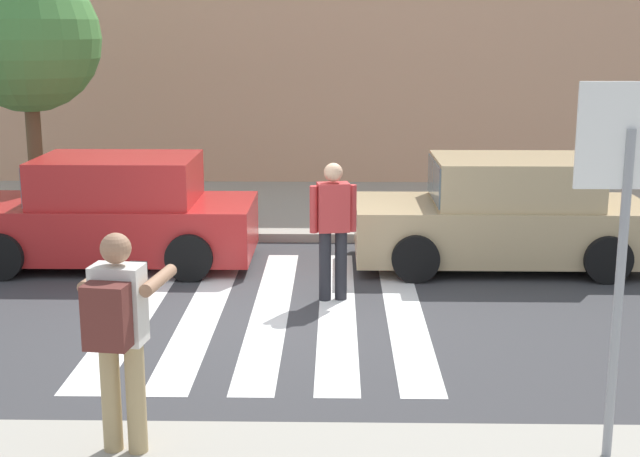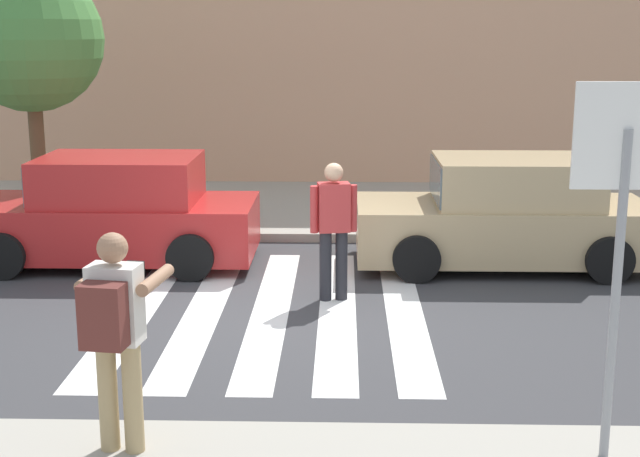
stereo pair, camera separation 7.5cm
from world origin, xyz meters
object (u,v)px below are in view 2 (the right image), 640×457
at_px(photographer_with_backpack, 115,324).
at_px(pedestrian_crossing, 334,224).
at_px(parked_car_red, 114,214).
at_px(parked_car_tan, 506,216).
at_px(stop_sign, 623,190).
at_px(street_tree_west, 30,40).

height_order(photographer_with_backpack, pedestrian_crossing, photographer_with_backpack).
bearing_deg(parked_car_red, parked_car_tan, 0.00).
relative_size(stop_sign, street_tree_west, 0.68).
height_order(pedestrian_crossing, parked_car_tan, pedestrian_crossing).
bearing_deg(stop_sign, street_tree_west, 131.22).
distance_m(photographer_with_backpack, pedestrian_crossing, 4.65).
bearing_deg(photographer_with_backpack, stop_sign, 0.45).
distance_m(stop_sign, parked_car_tan, 6.21).
distance_m(photographer_with_backpack, street_tree_west, 8.84).
xyz_separation_m(photographer_with_backpack, parked_car_tan, (3.99, 6.05, -0.44)).
relative_size(pedestrian_crossing, parked_car_red, 0.42).
bearing_deg(stop_sign, parked_car_red, 131.17).
bearing_deg(parked_car_tan, pedestrian_crossing, -145.11).
bearing_deg(street_tree_west, parked_car_tan, -14.88).
distance_m(pedestrian_crossing, street_tree_west, 6.41).
bearing_deg(parked_car_red, stop_sign, -48.83).
bearing_deg(parked_car_red, photographer_with_backpack, -75.44).
relative_size(pedestrian_crossing, parked_car_tan, 0.42).
height_order(stop_sign, pedestrian_crossing, stop_sign).
height_order(pedestrian_crossing, parked_car_red, pedestrian_crossing).
distance_m(parked_car_red, street_tree_west, 3.51).
bearing_deg(parked_car_tan, parked_car_red, 180.00).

